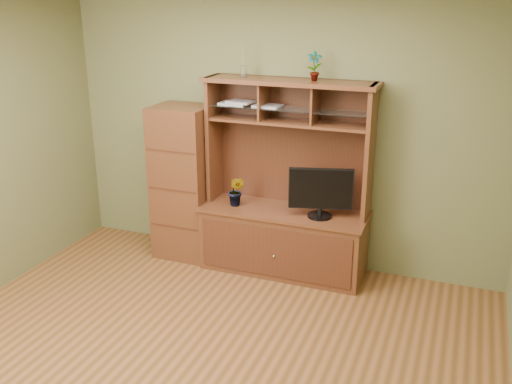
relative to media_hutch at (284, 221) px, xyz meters
The scene contains 8 objects.
room 1.92m from the media_hutch, 94.88° to the right, with size 4.54×4.04×2.74m.
media_hutch is the anchor object (origin of this frame).
monitor 0.54m from the media_hutch, 12.54° to the right, with size 0.59×0.23×0.48m.
orchid_plant 0.56m from the media_hutch, behind, with size 0.17×0.14×0.31m, color #366121.
top_plant 1.53m from the media_hutch, 18.40° to the left, with size 0.14×0.09×0.27m, color #385E21.
reed_diffuser 1.57m from the media_hutch, behind, with size 0.06×0.06×0.30m.
magazines 1.21m from the media_hutch, 169.72° to the left, with size 0.63×0.23×0.04m.
side_cabinet 1.13m from the media_hutch, behind, with size 0.57×0.52×1.59m.
Camera 1 is at (1.75, -3.25, 2.65)m, focal length 40.00 mm.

